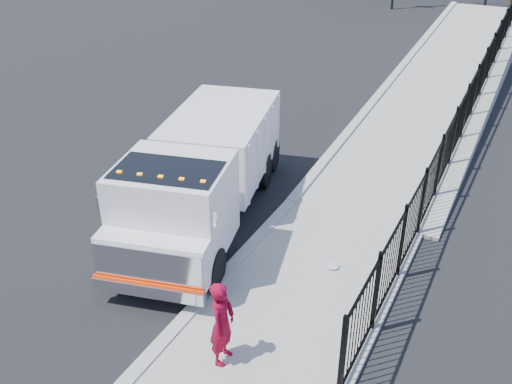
% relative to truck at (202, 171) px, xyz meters
% --- Properties ---
extents(ground, '(120.00, 120.00, 0.00)m').
position_rel_truck_xyz_m(ground, '(1.73, -2.11, -1.51)').
color(ground, black).
rests_on(ground, ground).
extents(sidewalk, '(3.55, 12.00, 0.12)m').
position_rel_truck_xyz_m(sidewalk, '(3.65, -4.11, -1.45)').
color(sidewalk, '#9E998E').
rests_on(sidewalk, ground).
extents(curb, '(0.30, 12.00, 0.16)m').
position_rel_truck_xyz_m(curb, '(1.73, -4.11, -1.43)').
color(curb, '#ADAAA3').
rests_on(curb, ground).
extents(ramp, '(3.95, 24.06, 3.19)m').
position_rel_truck_xyz_m(ramp, '(3.85, 13.89, -1.51)').
color(ramp, '#9E998E').
rests_on(ramp, ground).
extents(iron_fence, '(0.10, 28.00, 1.80)m').
position_rel_truck_xyz_m(iron_fence, '(5.28, 9.89, -0.61)').
color(iron_fence, black).
rests_on(iron_fence, ground).
extents(truck, '(4.27, 8.23, 2.69)m').
position_rel_truck_xyz_m(truck, '(0.00, 0.00, 0.00)').
color(truck, black).
rests_on(truck, ground).
extents(worker, '(0.49, 0.68, 1.76)m').
position_rel_truck_xyz_m(worker, '(3.02, -4.23, -0.52)').
color(worker, maroon).
rests_on(worker, sidewalk).
extents(debris, '(0.30, 0.30, 0.08)m').
position_rel_truck_xyz_m(debris, '(3.86, -0.54, -1.36)').
color(debris, silver).
rests_on(debris, sidewalk).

